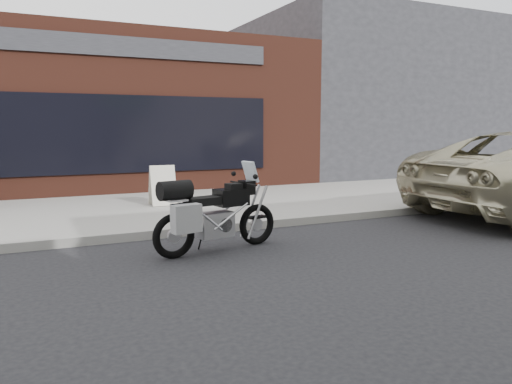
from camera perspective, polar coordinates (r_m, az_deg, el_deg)
name	(u,v)px	position (r m, az deg, el deg)	size (l,w,h in m)	color
ground	(376,301)	(5.70, 13.59, -12.01)	(120.00, 120.00, 0.00)	black
near_sidewalk	(185,205)	(11.81, -8.16, -1.44)	(44.00, 6.00, 0.15)	gray
storefront	(65,116)	(18.21, -21.02, 8.10)	(14.00, 10.07, 4.50)	#51251A
neighbour_building	(356,101)	(22.61, 11.35, 10.12)	(10.00, 10.00, 6.00)	#28282D
motorcycle	(210,214)	(7.49, -5.25, -2.55)	(2.12, 0.94, 1.36)	black
sandwich_sign	(162,185)	(11.32, -10.65, 0.78)	(0.57, 0.52, 0.89)	beige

